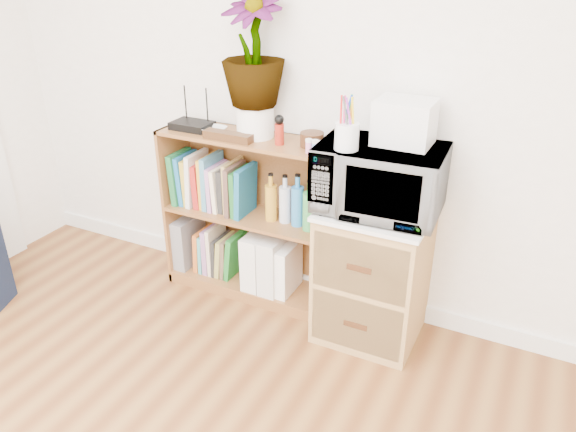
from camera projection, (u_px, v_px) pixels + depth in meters
The scene contains 21 objects.
skirting_board at pixel (316, 285), 3.30m from camera, with size 4.00×0.02×0.10m, color white.
bookshelf at pixel (250, 218), 3.14m from camera, with size 1.00×0.30×0.95m, color brown.
wicker_unit at pixel (372, 275), 2.83m from camera, with size 0.50×0.45×0.70m, color #9E7542.
microwave at pixel (379, 179), 2.59m from camera, with size 0.58×0.39×0.32m, color silver.
pen_cup at pixel (347, 136), 2.46m from camera, with size 0.11×0.11×0.12m, color white.
small_appliance at pixel (405, 122), 2.51m from camera, with size 0.25×0.21×0.20m, color white.
router at pixel (192, 125), 3.04m from camera, with size 0.22×0.15×0.04m, color black.
white_bowl at pixel (214, 130), 2.97m from camera, with size 0.13×0.13×0.03m, color silver.
plant_pot at pixel (255, 121), 2.90m from camera, with size 0.19×0.19×0.16m, color white.
potted_plant at pixel (253, 48), 2.73m from camera, with size 0.32×0.32×0.57m, color #3B6F2C.
trinket_box at pixel (228, 136), 2.86m from camera, with size 0.27×0.07×0.04m, color #36220E.
kokeshi_doll at pixel (279, 134), 2.79m from camera, with size 0.05×0.05×0.11m, color maroon.
wooden_bowl at pixel (312, 139), 2.78m from camera, with size 0.12×0.12×0.07m, color #391D0F.
paint_jars at pixel (315, 148), 2.68m from camera, with size 0.11×0.04×0.06m, color #D3758D.
file_box at pixel (189, 240), 3.43m from camera, with size 0.09×0.25×0.31m, color slate.
magazine_holder_left at pixel (259, 258), 3.22m from camera, with size 0.10×0.26×0.33m, color white.
magazine_holder_mid at pixel (276, 262), 3.17m from camera, with size 0.10×0.27×0.33m, color silver.
magazine_holder_right at pixel (287, 268), 3.15m from camera, with size 0.09×0.23×0.29m, color white.
cookbooks at pixel (213, 184), 3.16m from camera, with size 0.47×0.20×0.31m.
liquor_bottles at pixel (306, 203), 2.93m from camera, with size 0.46×0.07×0.30m.
lower_books at pixel (219, 252), 3.35m from camera, with size 0.28×0.19×0.30m.
Camera 1 is at (1.09, -0.33, 1.87)m, focal length 35.00 mm.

